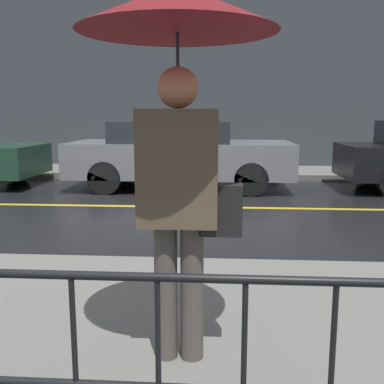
% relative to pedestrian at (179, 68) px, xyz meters
% --- Properties ---
extents(ground_plane, '(80.00, 80.00, 0.00)m').
position_rel_pedestrian_xyz_m(ground_plane, '(-1.03, 5.21, -1.88)').
color(ground_plane, black).
extents(sidewalk_near, '(28.00, 3.08, 0.15)m').
position_rel_pedestrian_xyz_m(sidewalk_near, '(-1.03, 0.39, -1.81)').
color(sidewalk_near, slate).
rests_on(sidewalk_near, ground_plane).
extents(sidewalk_far, '(28.00, 2.06, 0.15)m').
position_rel_pedestrian_xyz_m(sidewalk_far, '(-1.03, 9.53, -1.81)').
color(sidewalk_far, slate).
rests_on(sidewalk_far, ground_plane).
extents(lane_marking, '(25.20, 0.12, 0.01)m').
position_rel_pedestrian_xyz_m(lane_marking, '(-1.03, 5.21, -1.88)').
color(lane_marking, gold).
rests_on(lane_marking, ground_plane).
extents(building_storefront, '(28.00, 0.30, 6.99)m').
position_rel_pedestrian_xyz_m(building_storefront, '(-1.03, 10.71, 1.61)').
color(building_storefront, '#383D42').
rests_on(building_storefront, ground_plane).
extents(pedestrian, '(1.11, 1.11, 2.17)m').
position_rel_pedestrian_xyz_m(pedestrian, '(0.00, 0.00, 0.00)').
color(pedestrian, '#4C4742').
rests_on(pedestrian, sidewalk_near).
extents(car_grey, '(4.80, 1.92, 1.47)m').
position_rel_pedestrian_xyz_m(car_grey, '(-0.71, 7.24, -1.11)').
color(car_grey, slate).
rests_on(car_grey, ground_plane).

